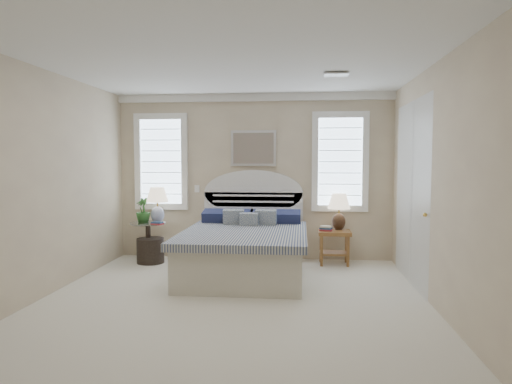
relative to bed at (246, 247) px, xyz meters
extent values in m
cube|color=silver|center=(0.00, -1.46, -0.39)|extent=(4.50, 5.00, 0.01)
cube|color=white|center=(0.00, -1.46, 2.31)|extent=(4.50, 5.00, 0.01)
cube|color=#BEAA8F|center=(0.00, 1.04, 0.96)|extent=(4.50, 0.02, 2.70)
cube|color=#BEAA8F|center=(-2.25, -1.46, 0.96)|extent=(0.02, 5.00, 2.70)
cube|color=#BEAA8F|center=(2.25, -1.46, 0.96)|extent=(0.02, 5.00, 2.70)
cube|color=white|center=(0.00, 1.00, 2.25)|extent=(4.50, 0.08, 0.12)
cube|color=#B2B2B2|center=(1.20, -0.66, 2.29)|extent=(0.30, 0.20, 0.02)
cube|color=white|center=(-0.95, 1.03, 0.76)|extent=(0.08, 0.01, 0.12)
cube|color=silver|center=(-1.55, 1.02, 1.21)|extent=(0.90, 0.06, 1.60)
cube|color=silver|center=(1.40, 1.02, 1.21)|extent=(0.90, 0.06, 1.60)
cube|color=silver|center=(0.00, 1.00, 1.43)|extent=(0.74, 0.04, 0.58)
cube|color=silver|center=(2.23, -0.26, 0.81)|extent=(0.02, 1.80, 2.40)
cube|color=silver|center=(0.00, -0.13, -0.11)|extent=(1.60, 2.10, 0.55)
cube|color=navy|center=(0.00, -0.18, 0.20)|extent=(1.72, 2.15, 0.10)
cube|color=white|center=(0.00, 0.98, 0.16)|extent=(1.62, 0.08, 1.10)
cube|color=#1E214C|center=(-0.40, 0.70, 0.34)|extent=(0.75, 0.31, 0.23)
cube|color=#1E214C|center=(0.40, 0.70, 0.34)|extent=(0.75, 0.31, 0.23)
cube|color=navy|center=(-0.25, 0.47, 0.32)|extent=(0.33, 0.20, 0.34)
cube|color=navy|center=(0.25, 0.47, 0.32)|extent=(0.33, 0.20, 0.34)
cube|color=navy|center=(0.00, 0.37, 0.30)|extent=(0.28, 0.14, 0.29)
cylinder|color=black|center=(-1.65, 0.59, -0.37)|extent=(0.32, 0.32, 0.03)
cylinder|color=black|center=(-1.65, 0.59, -0.09)|extent=(0.08, 0.08, 0.60)
cylinder|color=silver|center=(-1.65, 0.59, 0.23)|extent=(0.56, 0.56, 0.02)
cube|color=brown|center=(1.30, 0.69, 0.11)|extent=(0.50, 0.40, 0.06)
cube|color=brown|center=(1.30, 0.69, -0.21)|extent=(0.44, 0.34, 0.03)
cube|color=brown|center=(1.10, 0.54, -0.15)|extent=(0.04, 0.04, 0.47)
cube|color=brown|center=(1.10, 0.84, -0.15)|extent=(0.04, 0.04, 0.47)
cube|color=brown|center=(1.50, 0.54, -0.15)|extent=(0.04, 0.04, 0.47)
cube|color=brown|center=(1.50, 0.84, -0.15)|extent=(0.04, 0.04, 0.47)
cylinder|color=black|center=(-1.59, 0.52, -0.19)|extent=(0.45, 0.45, 0.39)
cylinder|color=silver|center=(-1.51, 0.64, 0.26)|extent=(0.12, 0.12, 0.03)
ellipsoid|color=silver|center=(-1.51, 0.64, 0.37)|extent=(0.22, 0.22, 0.27)
cylinder|color=gold|center=(-1.51, 0.64, 0.54)|extent=(0.03, 0.03, 0.10)
cylinder|color=black|center=(1.37, 0.81, 0.16)|extent=(0.13, 0.13, 0.03)
ellipsoid|color=black|center=(1.37, 0.81, 0.27)|extent=(0.24, 0.24, 0.27)
cylinder|color=gold|center=(1.37, 0.81, 0.44)|extent=(0.03, 0.03, 0.10)
imported|color=#33732E|center=(-1.72, 0.58, 0.44)|extent=(0.28, 0.28, 0.40)
cube|color=#A0282D|center=(-1.43, 0.38, 0.26)|extent=(0.20, 0.17, 0.02)
cube|color=navy|center=(-1.43, 0.38, 0.28)|extent=(0.19, 0.16, 0.02)
cube|color=#A0282D|center=(1.17, 0.67, 0.16)|extent=(0.21, 0.16, 0.03)
cube|color=navy|center=(1.17, 0.67, 0.18)|extent=(0.20, 0.15, 0.03)
cube|color=beige|center=(1.17, 0.67, 0.21)|extent=(0.18, 0.14, 0.03)
camera|label=1|loc=(0.78, -6.42, 1.24)|focal=32.00mm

